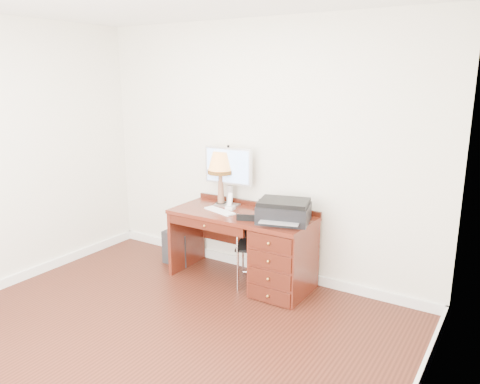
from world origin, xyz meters
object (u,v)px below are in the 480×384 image
Objects in this scene: leg_lamp at (221,166)px; desk at (269,250)px; monitor at (228,169)px; chair at (253,242)px; printer at (284,211)px; phone at (230,205)px; equipment_box at (182,245)px.

desk is at bearing -13.12° from leg_lamp.
monitor is 0.84m from chair.
leg_lamp is (-0.87, 0.19, 0.32)m from printer.
phone is (-0.67, 0.08, -0.05)m from printer.
printer is at bearing -10.58° from desk.
phone is at bearing -30.47° from leg_lamp.
chair is (0.46, -0.26, -0.66)m from monitor.
equipment_box is at bearing 170.42° from phone.
desk is 2.36× the size of monitor.
desk is 3.89× the size of equipment_box.
leg_lamp reaches higher than chair.
chair is (-0.32, -0.04, -0.36)m from printer.
equipment_box is at bearing 176.27° from desk.
leg_lamp is at bearing 134.74° from chair.
desk is 0.63m from phone.
desk is 2.57× the size of leg_lamp.
monitor reaches higher than printer.
monitor is 0.39m from phone.
phone is at bearing 174.83° from desk.
equipment_box is at bearing 149.66° from chair.
desk is 1.05m from leg_lamp.
monitor is at bearing 15.62° from leg_lamp.
printer is 3.18× the size of phone.
monitor is 0.78× the size of chair.
desk is 0.48m from printer.
monitor is 1.09× the size of leg_lamp.
printer is 1.53m from equipment_box.
phone is 0.47× the size of equipment_box.
chair is 2.11× the size of equipment_box.
printer is at bearing -13.46° from phone.
desk is 1.85× the size of chair.
equipment_box is at bearing -170.59° from leg_lamp.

